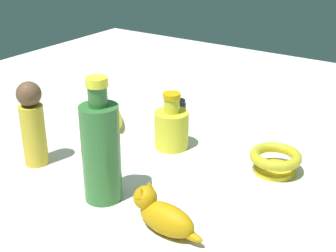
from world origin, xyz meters
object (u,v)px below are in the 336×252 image
bottle_short (172,127)px  cat_figurine (162,215)px  person_figure_adult (32,123)px  banana (113,115)px  bowl (275,159)px  nail_polish_jar (178,107)px  bottle_tall (101,150)px

bottle_short → cat_figurine: bearing=30.9°
cat_figurine → person_figure_adult: (-0.05, -0.39, 0.06)m
banana → person_figure_adult: (0.28, 0.01, 0.08)m
bottle_short → bowl: bearing=95.0°
bowl → person_figure_adult: (0.27, -0.47, 0.07)m
bottle_short → cat_figurine: bottle_short is taller
bowl → nail_polish_jar: bowl is taller
banana → bottle_short: bottle_short is taller
bowl → person_figure_adult: 0.55m
banana → bottle_tall: (0.31, 0.23, 0.09)m
banana → nail_polish_jar: bearing=94.5°
nail_polish_jar → bottle_short: size_ratio=0.32×
bottle_short → cat_figurine: (0.30, 0.18, -0.02)m
bottle_short → nail_polish_jar: bearing=-151.3°
bottle_tall → cat_figurine: bearing=80.8°
nail_polish_jar → cat_figurine: (0.49, 0.28, 0.01)m
cat_figurine → person_figure_adult: 0.40m
bottle_tall → nail_polish_jar: size_ratio=5.60×
nail_polish_jar → bowl: bearing=65.4°
bottle_tall → bottle_short: size_ratio=1.82×
bottle_tall → cat_figurine: bottle_tall is taller
bottle_short → person_figure_adult: size_ratio=0.71×
bottle_short → person_figure_adult: person_figure_adult is taller
bottle_tall → nail_polish_jar: (-0.46, -0.12, -0.09)m
person_figure_adult → nail_polish_jar: bearing=166.1°
nail_polish_jar → cat_figurine: size_ratio=0.31×
bowl → banana: size_ratio=0.66×
bowl → banana: bowl is taller
banana → bottle_tall: bottle_tall is taller
bowl → bottle_short: (0.02, -0.26, 0.02)m
bottle_tall → nail_polish_jar: bottle_tall is taller
nail_polish_jar → bottle_short: bottle_short is taller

